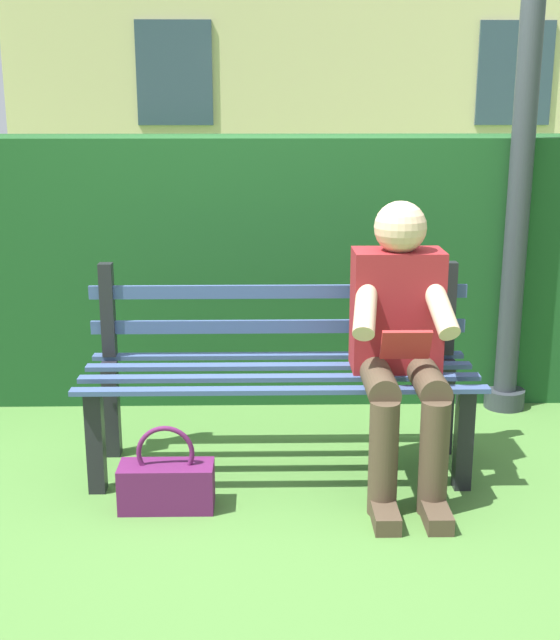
# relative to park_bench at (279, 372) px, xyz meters

# --- Properties ---
(ground) EXTENTS (60.00, 60.00, 0.00)m
(ground) POSITION_rel_park_bench_xyz_m (0.00, 0.07, -0.44)
(ground) COLOR #477533
(park_bench) EXTENTS (1.70, 0.53, 0.90)m
(park_bench) POSITION_rel_park_bench_xyz_m (0.00, 0.00, 0.00)
(park_bench) COLOR black
(park_bench) RESTS_ON ground
(person_seated) EXTENTS (0.44, 0.73, 1.20)m
(person_seated) POSITION_rel_park_bench_xyz_m (-0.50, 0.17, 0.20)
(person_seated) COLOR maroon
(person_seated) RESTS_ON ground
(hedge_backdrop) EXTENTS (6.11, 0.72, 1.50)m
(hedge_backdrop) POSITION_rel_park_bench_xyz_m (-0.32, -1.08, 0.29)
(hedge_backdrop) COLOR #19471E
(hedge_backdrop) RESTS_ON ground
(handbag) EXTENTS (0.38, 0.16, 0.36)m
(handbag) POSITION_rel_park_bench_xyz_m (0.46, 0.41, -0.33)
(handbag) COLOR #59194C
(handbag) RESTS_ON ground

